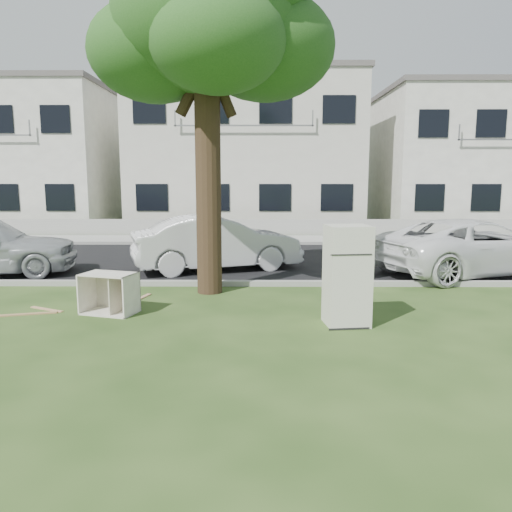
{
  "coord_description": "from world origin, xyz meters",
  "views": [
    {
      "loc": [
        0.69,
        -8.88,
        2.5
      ],
      "look_at": [
        0.62,
        0.6,
        0.99
      ],
      "focal_mm": 35.0,
      "sensor_mm": 36.0,
      "label": 1
    }
  ],
  "objects_px": {
    "car_right": "(474,247)",
    "fridge": "(347,275)",
    "car_center": "(217,243)",
    "cabinet": "(109,293)"
  },
  "relations": [
    {
      "from": "fridge",
      "to": "car_right",
      "type": "height_order",
      "value": "fridge"
    },
    {
      "from": "cabinet",
      "to": "car_center",
      "type": "xyz_separation_m",
      "value": [
        1.62,
        4.38,
        0.36
      ]
    },
    {
      "from": "car_center",
      "to": "car_right",
      "type": "bearing_deg",
      "value": -114.04
    },
    {
      "from": "fridge",
      "to": "car_right",
      "type": "xyz_separation_m",
      "value": [
        4.05,
        4.5,
        -0.13
      ]
    },
    {
      "from": "fridge",
      "to": "car_right",
      "type": "bearing_deg",
      "value": 40.88
    },
    {
      "from": "car_right",
      "to": "fridge",
      "type": "bearing_deg",
      "value": 117.35
    },
    {
      "from": "cabinet",
      "to": "car_center",
      "type": "distance_m",
      "value": 4.69
    },
    {
      "from": "fridge",
      "to": "cabinet",
      "type": "bearing_deg",
      "value": 163.79
    },
    {
      "from": "fridge",
      "to": "car_center",
      "type": "distance_m",
      "value": 5.71
    },
    {
      "from": "fridge",
      "to": "car_right",
      "type": "distance_m",
      "value": 6.05
    }
  ]
}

